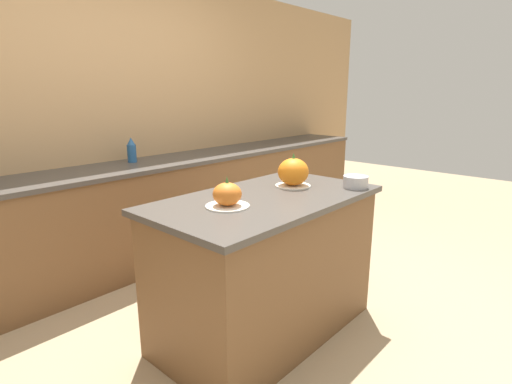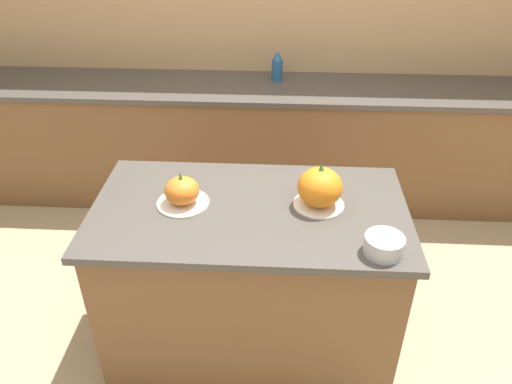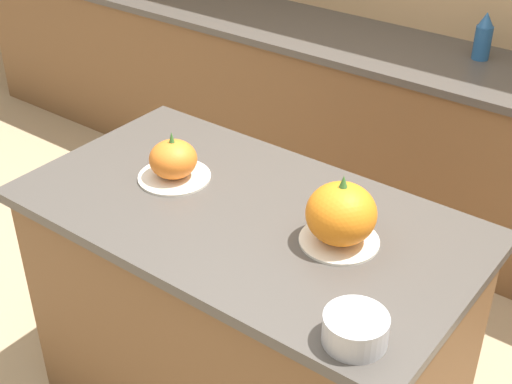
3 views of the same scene
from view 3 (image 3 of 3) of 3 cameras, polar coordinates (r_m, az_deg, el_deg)
The scene contains 6 objects.
kitchen_island at distance 2.41m, azimuth -0.80°, elevation -10.22°, with size 1.41×0.77×0.88m.
back_counter at distance 3.47m, azimuth 14.25°, elevation 3.26°, with size 6.00×0.60×0.88m.
pumpkin_cake_left at distance 2.28m, azimuth -6.63°, elevation 2.45°, with size 0.24×0.24×0.17m.
pumpkin_cake_right at distance 1.97m, azimuth 6.82°, elevation -1.85°, with size 0.23×0.23×0.22m.
bottle_tall at distance 3.32m, azimuth 17.74°, elevation 11.75°, with size 0.08×0.08×0.21m.
mixing_bowl at distance 1.69m, azimuth 7.95°, elevation -10.81°, with size 0.16×0.16×0.08m.
Camera 3 is at (1.10, -1.40, 2.07)m, focal length 50.00 mm.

